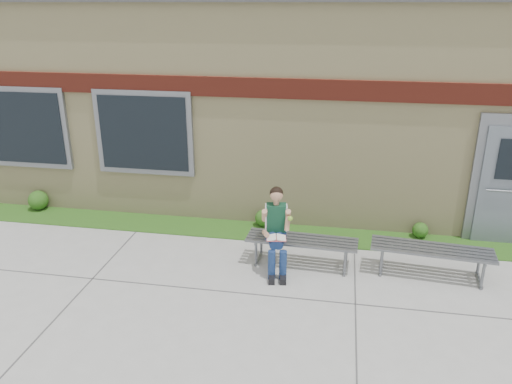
# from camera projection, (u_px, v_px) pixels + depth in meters

# --- Properties ---
(ground) EXTENTS (80.00, 80.00, 0.00)m
(ground) POSITION_uv_depth(u_px,v_px,m) (281.00, 318.00, 6.76)
(ground) COLOR #9E9E99
(ground) RESTS_ON ground
(grass_strip) EXTENTS (16.00, 0.80, 0.02)m
(grass_strip) POSITION_uv_depth(u_px,v_px,m) (299.00, 235.00, 9.15)
(grass_strip) COLOR #154612
(grass_strip) RESTS_ON ground
(school_building) EXTENTS (16.20, 6.22, 4.20)m
(school_building) POSITION_uv_depth(u_px,v_px,m) (315.00, 90.00, 11.51)
(school_building) COLOR beige
(school_building) RESTS_ON ground
(bench_left) EXTENTS (1.79, 0.59, 0.46)m
(bench_left) POSITION_uv_depth(u_px,v_px,m) (302.00, 245.00, 8.00)
(bench_left) COLOR slate
(bench_left) RESTS_ON ground
(bench_right) EXTENTS (1.87, 0.68, 0.47)m
(bench_right) POSITION_uv_depth(u_px,v_px,m) (431.00, 254.00, 7.68)
(bench_right) COLOR slate
(bench_right) RESTS_ON ground
(girl) EXTENTS (0.51, 0.82, 1.34)m
(girl) POSITION_uv_depth(u_px,v_px,m) (276.00, 229.00, 7.76)
(girl) COLOR navy
(girl) RESTS_ON ground
(shrub_west) EXTENTS (0.39, 0.39, 0.39)m
(shrub_west) POSITION_uv_depth(u_px,v_px,m) (38.00, 200.00, 10.17)
(shrub_west) COLOR #154612
(shrub_west) RESTS_ON grass_strip
(shrub_mid) EXTENTS (0.32, 0.32, 0.32)m
(shrub_mid) POSITION_uv_depth(u_px,v_px,m) (263.00, 218.00, 9.43)
(shrub_mid) COLOR #154612
(shrub_mid) RESTS_ON grass_strip
(shrub_east) EXTENTS (0.28, 0.28, 0.28)m
(shrub_east) POSITION_uv_depth(u_px,v_px,m) (420.00, 230.00, 8.97)
(shrub_east) COLOR #154612
(shrub_east) RESTS_ON grass_strip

